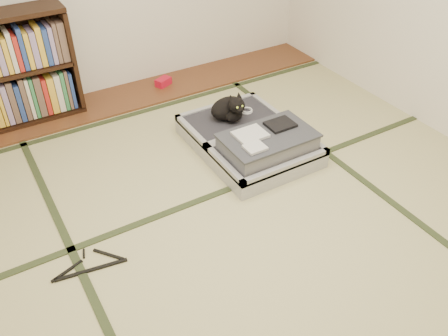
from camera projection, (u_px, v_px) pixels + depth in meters
floor at (245, 230)px, 3.01m from camera, size 4.50×4.50×0.00m
wood_strip at (128, 97)px, 4.37m from camera, size 4.00×0.50×0.02m
red_item at (163, 82)px, 4.51m from camera, size 0.17×0.14×0.07m
tatami_borders at (208, 187)px, 3.34m from camera, size 4.00×4.50×0.01m
suitcase at (252, 140)px, 3.63m from camera, size 0.76×1.01×0.30m
cat at (230, 108)px, 3.74m from camera, size 0.34×0.34×0.27m
cable_coil at (247, 111)px, 3.89m from camera, size 0.11×0.11×0.03m
hanger at (90, 266)px, 2.76m from camera, size 0.43×0.22×0.01m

